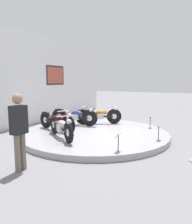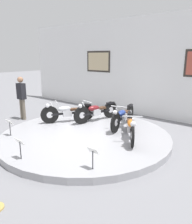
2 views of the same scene
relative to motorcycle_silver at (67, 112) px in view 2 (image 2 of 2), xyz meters
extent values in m
plane|color=slate|center=(1.34, -0.51, -0.57)|extent=(60.00, 60.00, 0.00)
cylinder|color=#99999E|center=(1.34, -0.51, -0.48)|extent=(5.27, 5.27, 0.18)
cube|color=white|center=(1.34, 3.30, 1.52)|extent=(14.00, 0.20, 4.17)
cube|color=#2D2823|center=(-1.06, 3.19, 1.72)|extent=(1.40, 0.02, 1.00)
cube|color=#C6B289|center=(-1.06, 3.18, 1.72)|extent=(1.24, 0.02, 0.84)
cylinder|color=black|center=(-0.34, -0.53, -0.07)|extent=(0.39, 0.57, 0.64)
cylinder|color=silver|center=(-0.34, -0.53, -0.07)|extent=(0.18, 0.22, 0.23)
cylinder|color=black|center=(0.39, 0.60, -0.07)|extent=(0.39, 0.57, 0.64)
cylinder|color=silver|center=(0.39, 0.60, -0.07)|extent=(0.18, 0.22, 0.23)
cube|color=black|center=(0.02, 0.03, -0.07)|extent=(0.73, 1.08, 0.07)
cube|color=silver|center=(0.00, 0.00, -0.05)|extent=(0.34, 0.38, 0.24)
ellipsoid|color=#B2B5BA|center=(-0.05, -0.08, 0.11)|extent=(0.44, 0.52, 0.20)
cube|color=#472D1E|center=(0.14, 0.22, 0.07)|extent=(0.34, 0.38, 0.07)
cube|color=black|center=(0.39, 0.60, 0.21)|extent=(0.28, 0.36, 0.06)
cylinder|color=silver|center=(-0.26, -0.41, 0.13)|extent=(0.17, 0.23, 0.54)
cylinder|color=silver|center=(-0.20, -0.32, 0.39)|extent=(0.47, 0.32, 0.03)
sphere|color=silver|center=(-0.37, -0.58, 0.27)|extent=(0.15, 0.15, 0.15)
cylinder|color=black|center=(0.60, 0.14, -0.06)|extent=(0.21, 0.65, 0.65)
cylinder|color=silver|center=(0.60, 0.14, -0.06)|extent=(0.12, 0.24, 0.23)
cylinder|color=black|center=(0.92, 1.45, -0.06)|extent=(0.21, 0.65, 0.65)
cylinder|color=silver|center=(0.92, 1.45, -0.06)|extent=(0.12, 0.24, 0.23)
cube|color=black|center=(0.76, 0.79, -0.06)|extent=(0.37, 1.22, 0.07)
cube|color=silver|center=(0.75, 0.76, -0.04)|extent=(0.27, 0.36, 0.24)
ellipsoid|color=maroon|center=(0.72, 0.66, 0.12)|extent=(0.33, 0.52, 0.20)
cube|color=#472D1E|center=(0.81, 1.01, 0.08)|extent=(0.27, 0.36, 0.07)
cube|color=black|center=(0.92, 1.45, 0.22)|extent=(0.18, 0.37, 0.06)
cylinder|color=silver|center=(0.63, 0.28, 0.14)|extent=(0.10, 0.25, 0.54)
cylinder|color=silver|center=(0.66, 0.39, 0.40)|extent=(0.53, 0.16, 0.03)
sphere|color=silver|center=(0.58, 0.08, 0.28)|extent=(0.15, 0.15, 0.15)
cylinder|color=black|center=(2.04, 0.13, -0.05)|extent=(0.18, 0.67, 0.67)
cylinder|color=silver|center=(2.04, 0.13, -0.05)|extent=(0.11, 0.24, 0.23)
cylinder|color=black|center=(1.79, 1.46, -0.05)|extent=(0.18, 0.67, 0.67)
cylinder|color=silver|center=(1.79, 1.46, -0.05)|extent=(0.11, 0.24, 0.23)
cube|color=black|center=(1.91, 0.79, -0.05)|extent=(0.31, 1.23, 0.07)
cube|color=silver|center=(1.92, 0.76, -0.03)|extent=(0.26, 0.35, 0.24)
ellipsoid|color=navy|center=(1.94, 0.66, 0.13)|extent=(0.31, 0.51, 0.20)
cube|color=#472D1E|center=(1.87, 1.01, 0.09)|extent=(0.26, 0.35, 0.07)
cube|color=black|center=(1.79, 1.46, 0.23)|extent=(0.17, 0.37, 0.06)
cylinder|color=silver|center=(2.02, 0.28, 0.15)|extent=(0.09, 0.25, 0.54)
cylinder|color=silver|center=(1.99, 0.38, 0.41)|extent=(0.54, 0.13, 0.03)
sphere|color=silver|center=(2.05, 0.07, 0.29)|extent=(0.15, 0.15, 0.15)
cylinder|color=black|center=(3.03, -0.53, -0.07)|extent=(0.40, 0.56, 0.63)
cylinder|color=silver|center=(3.03, -0.53, -0.07)|extent=(0.18, 0.22, 0.22)
cylinder|color=black|center=(2.27, 0.59, -0.07)|extent=(0.40, 0.56, 0.63)
cylinder|color=silver|center=(2.27, 0.59, -0.07)|extent=(0.18, 0.22, 0.22)
cube|color=black|center=(2.65, 0.03, -0.07)|extent=(0.75, 1.07, 0.07)
cube|color=silver|center=(2.67, 0.00, -0.05)|extent=(0.34, 0.38, 0.24)
ellipsoid|color=#D16619|center=(2.73, -0.08, 0.11)|extent=(0.45, 0.52, 0.20)
cube|color=#472D1E|center=(2.53, 0.22, 0.07)|extent=(0.34, 0.38, 0.07)
cube|color=black|center=(2.27, 0.59, 0.20)|extent=(0.28, 0.35, 0.06)
cylinder|color=silver|center=(2.94, -0.40, 0.13)|extent=(0.18, 0.23, 0.54)
cylinder|color=silver|center=(2.88, -0.31, 0.39)|extent=(0.47, 0.33, 0.03)
sphere|color=silver|center=(3.06, -0.58, 0.27)|extent=(0.15, 0.15, 0.15)
cylinder|color=#333338|center=(-0.30, -2.11, -0.18)|extent=(0.02, 0.02, 0.42)
cube|color=white|center=(-0.30, -2.11, 0.05)|extent=(0.26, 0.11, 0.15)
cylinder|color=#333338|center=(1.34, -2.80, -0.18)|extent=(0.02, 0.02, 0.42)
cube|color=white|center=(1.34, -2.80, 0.05)|extent=(0.26, 0.11, 0.15)
cylinder|color=#333338|center=(2.97, -2.11, -0.18)|extent=(0.02, 0.02, 0.42)
cube|color=white|center=(2.97, -2.11, 0.05)|extent=(0.26, 0.11, 0.15)
cylinder|color=#6B6051|center=(-2.21, -0.48, -0.14)|extent=(0.13, 0.13, 0.85)
cylinder|color=#6B6051|center=(-2.05, -0.48, -0.14)|extent=(0.13, 0.13, 0.85)
cube|color=black|center=(-2.13, -0.48, 0.61)|extent=(0.36, 0.22, 0.64)
sphere|color=#9E7051|center=(-2.13, -0.48, 1.07)|extent=(0.23, 0.23, 0.23)
camera|label=1|loc=(-5.50, -4.25, 1.48)|focal=35.00mm
camera|label=2|loc=(5.69, -5.37, 1.97)|focal=35.00mm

